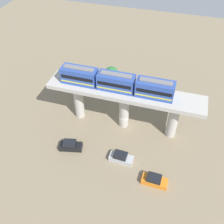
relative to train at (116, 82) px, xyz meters
The scene contains 9 objects.
ground_plane 10.46m from the train, 90.00° to the right, with size 120.00×120.00×0.00m, color #84755B.
viaduct 4.13m from the train, 90.00° to the right, with size 5.20×28.85×8.79m.
train is the anchor object (origin of this frame).
parked_car_black 14.32m from the train, 144.98° to the left, with size 2.68×4.49×1.76m.
parked_car_silver 13.38m from the train, 158.06° to the right, with size 1.97×4.27×1.76m.
parked_car_orange 17.97m from the train, 139.30° to the right, with size 1.92×4.25×1.76m.
tree_near_viaduct 14.62m from the train, 41.14° to the left, with size 2.93×2.93×4.71m.
tree_mid_lot 14.26m from the train, 36.05° to the right, with size 2.92×2.92×5.05m.
tree_far_corner 13.76m from the train, 20.57° to the left, with size 3.09×3.09×5.39m.
Camera 1 is at (-35.10, -8.03, 37.34)m, focal length 40.85 mm.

